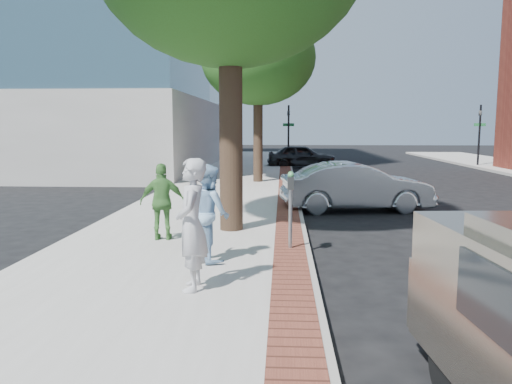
# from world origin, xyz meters

# --- Properties ---
(ground) EXTENTS (120.00, 120.00, 0.00)m
(ground) POSITION_xyz_m (0.00, 0.00, 0.00)
(ground) COLOR black
(ground) RESTS_ON ground
(sidewalk) EXTENTS (5.00, 60.00, 0.15)m
(sidewalk) POSITION_xyz_m (-1.50, 8.00, 0.07)
(sidewalk) COLOR #9E9991
(sidewalk) RESTS_ON ground
(brick_strip) EXTENTS (0.60, 60.00, 0.01)m
(brick_strip) POSITION_xyz_m (0.70, 8.00, 0.15)
(brick_strip) COLOR brown
(brick_strip) RESTS_ON sidewalk
(curb) EXTENTS (0.10, 60.00, 0.15)m
(curb) POSITION_xyz_m (1.05, 8.00, 0.07)
(curb) COLOR gray
(curb) RESTS_ON ground
(office_base) EXTENTS (18.20, 22.20, 4.00)m
(office_base) POSITION_xyz_m (-13.00, 22.00, 2.00)
(office_base) COLOR gray
(office_base) RESTS_ON ground
(signal_near) EXTENTS (0.70, 0.15, 3.80)m
(signal_near) POSITION_xyz_m (0.90, 22.00, 2.25)
(signal_near) COLOR black
(signal_near) RESTS_ON ground
(signal_far) EXTENTS (0.70, 0.15, 3.80)m
(signal_far) POSITION_xyz_m (12.50, 22.00, 2.25)
(signal_far) COLOR black
(signal_far) RESTS_ON ground
(tree_far) EXTENTS (4.80, 4.80, 7.14)m
(tree_far) POSITION_xyz_m (-0.50, 12.00, 5.30)
(tree_far) COLOR black
(tree_far) RESTS_ON sidewalk
(parking_meter) EXTENTS (0.12, 0.32, 1.47)m
(parking_meter) POSITION_xyz_m (0.71, 0.16, 1.21)
(parking_meter) COLOR gray
(parking_meter) RESTS_ON sidewalk
(person_gray) EXTENTS (0.50, 0.72, 1.88)m
(person_gray) POSITION_xyz_m (-0.73, -2.34, 1.09)
(person_gray) COLOR #AAABAF
(person_gray) RESTS_ON sidewalk
(person_officer) EXTENTS (0.98, 1.03, 1.68)m
(person_officer) POSITION_xyz_m (-0.71, -0.77, 0.99)
(person_officer) COLOR #89B1D3
(person_officer) RESTS_ON sidewalk
(person_green) EXTENTS (0.96, 0.48, 1.58)m
(person_green) POSITION_xyz_m (-1.90, 0.79, 0.94)
(person_green) COLOR #48843C
(person_green) RESTS_ON sidewalk
(sedan_silver) EXTENTS (4.52, 2.10, 1.43)m
(sedan_silver) POSITION_xyz_m (2.72, 5.49, 0.72)
(sedan_silver) COLOR #B7BABF
(sedan_silver) RESTS_ON ground
(bg_car) EXTENTS (4.24, 1.89, 1.42)m
(bg_car) POSITION_xyz_m (1.70, 21.13, 0.71)
(bg_car) COLOR black
(bg_car) RESTS_ON ground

